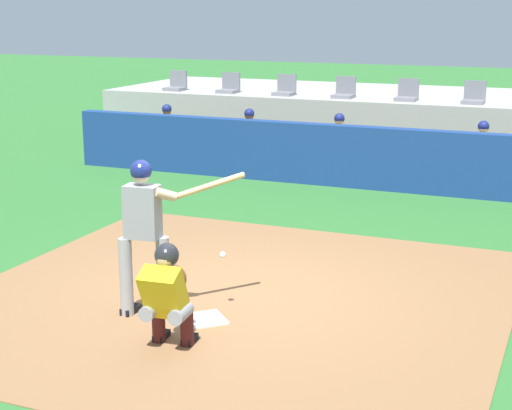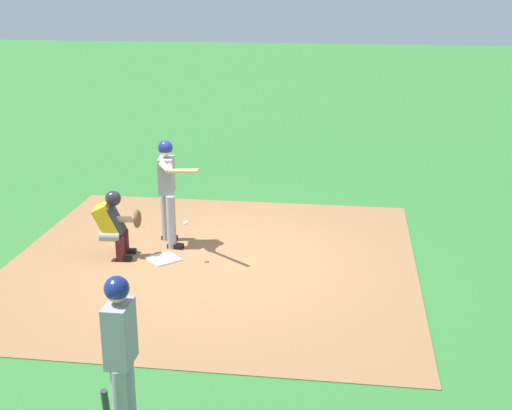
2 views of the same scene
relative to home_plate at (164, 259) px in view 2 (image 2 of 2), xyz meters
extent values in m
plane|color=#2D6B2D|center=(0.00, 0.80, -0.02)|extent=(80.00, 80.00, 0.00)
cube|color=olive|center=(0.00, 0.80, -0.02)|extent=(6.40, 6.40, 0.01)
cube|color=white|center=(0.00, 0.00, 0.00)|extent=(0.62, 0.62, 0.02)
cylinder|color=#99999E|center=(-0.88, -0.19, 0.44)|extent=(0.15, 0.15, 0.92)
cylinder|color=#99999E|center=(-0.52, 0.01, 0.44)|extent=(0.15, 0.15, 0.92)
cube|color=gray|center=(-0.70, -0.09, 1.20)|extent=(0.41, 0.29, 0.60)
sphere|color=beige|center=(-0.70, -0.09, 1.63)|extent=(0.21, 0.21, 0.21)
sphere|color=navy|center=(-0.70, -0.09, 1.66)|extent=(0.24, 0.24, 0.24)
cylinder|color=beige|center=(-0.63, -0.01, 1.41)|extent=(0.57, 0.22, 0.18)
cylinder|color=beige|center=(-0.43, -0.03, 1.41)|extent=(0.24, 0.26, 0.17)
cylinder|color=tan|center=(-0.08, 0.36, 1.45)|extent=(0.61, 0.67, 0.24)
cube|color=black|center=(-0.88, -0.13, 0.02)|extent=(0.15, 0.27, 0.09)
cube|color=black|center=(-0.51, 0.07, 0.02)|extent=(0.15, 0.27, 0.09)
cylinder|color=gray|center=(-0.17, -0.85, 0.40)|extent=(0.19, 0.33, 0.16)
cylinder|color=#4C1919|center=(-0.19, -0.70, 0.19)|extent=(0.14, 0.14, 0.42)
cube|color=black|center=(-0.19, -0.64, 0.02)|extent=(0.13, 0.25, 0.08)
cylinder|color=gray|center=(0.15, -0.82, 0.40)|extent=(0.19, 0.33, 0.16)
cylinder|color=#4C1919|center=(0.13, -0.67, 0.19)|extent=(0.14, 0.14, 0.42)
cube|color=black|center=(0.13, -0.61, 0.02)|extent=(0.13, 0.25, 0.08)
cube|color=gold|center=(-0.01, -0.88, 0.62)|extent=(0.44, 0.47, 0.57)
cube|color=#2D2D33|center=(-0.02, -0.76, 0.62)|extent=(0.40, 0.28, 0.45)
sphere|color=tan|center=(-0.02, -0.80, 0.96)|extent=(0.21, 0.21, 0.21)
sphere|color=#232328|center=(-0.02, -0.78, 0.98)|extent=(0.25, 0.25, 0.25)
cylinder|color=tan|center=(-0.07, -0.66, 0.62)|extent=(0.14, 0.46, 0.10)
ellipsoid|color=brown|center=(-0.13, -0.44, 0.62)|extent=(0.29, 0.14, 0.30)
sphere|color=white|center=(0.05, 0.40, 0.65)|extent=(0.07, 0.07, 0.07)
cylinder|color=#99999E|center=(4.47, 0.88, 0.44)|extent=(0.14, 0.14, 0.92)
cube|color=gray|center=(4.59, 0.88, 1.20)|extent=(0.36, 0.22, 0.60)
sphere|color=tan|center=(4.59, 0.88, 1.62)|extent=(0.20, 0.20, 0.20)
sphere|color=navy|center=(4.59, 0.88, 1.65)|extent=(0.23, 0.23, 0.23)
camera|label=1|loc=(3.77, -7.51, 3.40)|focal=56.19mm
camera|label=2|loc=(10.00, 2.89, 4.27)|focal=48.65mm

